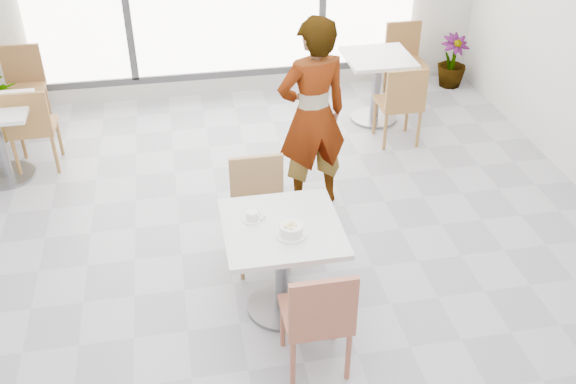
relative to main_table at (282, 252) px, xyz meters
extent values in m
plane|color=#9E9EA5|center=(0.05, 0.33, -0.52)|extent=(7.00, 7.00, 0.00)
cube|color=#3F3F42|center=(0.05, 3.74, -0.24)|extent=(4.60, 0.05, 0.08)
cube|color=silver|center=(0.00, 0.00, 0.21)|extent=(0.80, 0.80, 0.04)
cylinder|color=slate|center=(0.00, 0.00, -0.17)|extent=(0.10, 0.10, 0.71)
cylinder|color=slate|center=(0.00, 0.00, -0.51)|extent=(0.52, 0.52, 0.03)
cube|color=#A45C46|center=(0.12, -0.55, -0.09)|extent=(0.42, 0.42, 0.04)
cube|color=#A45C46|center=(0.12, -0.74, 0.14)|extent=(0.42, 0.04, 0.42)
cylinder|color=#A45C46|center=(0.30, -0.37, -0.32)|extent=(0.04, 0.04, 0.41)
cylinder|color=#A45C46|center=(0.30, -0.73, -0.32)|extent=(0.04, 0.04, 0.41)
cylinder|color=#A45C46|center=(-0.06, -0.37, -0.32)|extent=(0.04, 0.04, 0.41)
cylinder|color=#A45C46|center=(-0.06, -0.73, -0.32)|extent=(0.04, 0.04, 0.41)
cube|color=#A0794D|center=(-0.07, 0.56, -0.09)|extent=(0.42, 0.42, 0.04)
cube|color=#A0794D|center=(-0.07, 0.75, 0.14)|extent=(0.42, 0.04, 0.42)
cylinder|color=#A0794D|center=(-0.25, 0.38, -0.32)|extent=(0.04, 0.04, 0.41)
cylinder|color=#A0794D|center=(-0.25, 0.74, -0.32)|extent=(0.04, 0.04, 0.41)
cylinder|color=#A0794D|center=(0.11, 0.38, -0.32)|extent=(0.04, 0.04, 0.41)
cylinder|color=#A0794D|center=(0.11, 0.74, -0.32)|extent=(0.04, 0.04, 0.41)
cylinder|color=white|center=(0.04, -0.11, 0.23)|extent=(0.21, 0.21, 0.01)
cylinder|color=white|center=(0.04, -0.11, 0.27)|extent=(0.16, 0.16, 0.07)
torus|color=white|center=(0.04, -0.11, 0.31)|extent=(0.16, 0.16, 0.01)
cylinder|color=#D0B78A|center=(0.04, -0.11, 0.27)|extent=(0.14, 0.14, 0.05)
cylinder|color=beige|center=(0.04, -0.16, 0.31)|extent=(0.03, 0.03, 0.02)
cylinder|color=beige|center=(0.04, -0.11, 0.31)|extent=(0.03, 0.03, 0.02)
cylinder|color=beige|center=(0.07, -0.12, 0.31)|extent=(0.03, 0.03, 0.02)
cylinder|color=#F4E39D|center=(0.04, -0.11, 0.31)|extent=(0.03, 0.03, 0.02)
cylinder|color=#ECE598|center=(0.05, -0.12, 0.31)|extent=(0.03, 0.03, 0.02)
cylinder|color=#F2E99C|center=(0.04, -0.11, 0.31)|extent=(0.03, 0.03, 0.02)
cylinder|color=beige|center=(0.06, -0.07, 0.31)|extent=(0.03, 0.03, 0.02)
cylinder|color=beige|center=(0.01, -0.10, 0.31)|extent=(0.03, 0.03, 0.01)
cylinder|color=beige|center=(0.05, -0.10, 0.31)|extent=(0.03, 0.03, 0.02)
cylinder|color=beige|center=(0.00, -0.13, 0.31)|extent=(0.03, 0.03, 0.01)
cylinder|color=beige|center=(0.03, -0.10, 0.31)|extent=(0.03, 0.03, 0.02)
cylinder|color=beige|center=(0.03, -0.13, 0.31)|extent=(0.03, 0.03, 0.01)
cylinder|color=beige|center=(0.04, -0.11, 0.31)|extent=(0.03, 0.03, 0.01)
cylinder|color=white|center=(-0.19, 0.10, 0.23)|extent=(0.13, 0.13, 0.01)
cylinder|color=white|center=(-0.19, 0.10, 0.27)|extent=(0.08, 0.08, 0.06)
torus|color=white|center=(-0.15, 0.10, 0.27)|extent=(0.05, 0.01, 0.05)
cylinder|color=black|center=(-0.19, 0.10, 0.29)|extent=(0.07, 0.07, 0.00)
cube|color=silver|center=(-0.14, 0.08, 0.24)|extent=(0.09, 0.05, 0.00)
sphere|color=silver|center=(-0.11, 0.10, 0.24)|extent=(0.02, 0.02, 0.02)
imported|color=black|center=(0.51, 1.34, 0.35)|extent=(0.70, 0.53, 1.74)
cylinder|color=gray|center=(-2.30, 2.29, -0.17)|extent=(0.10, 0.10, 0.71)
cylinder|color=gray|center=(-2.30, 2.29, -0.51)|extent=(0.52, 0.52, 0.03)
cube|color=white|center=(1.56, 2.82, 0.21)|extent=(0.70, 0.70, 0.04)
cylinder|color=slate|center=(1.56, 2.82, -0.17)|extent=(0.10, 0.10, 0.71)
cylinder|color=slate|center=(1.56, 2.82, -0.51)|extent=(0.52, 0.52, 0.03)
cube|color=olive|center=(-2.00, 2.45, -0.09)|extent=(0.42, 0.42, 0.04)
cube|color=olive|center=(-2.00, 2.26, 0.14)|extent=(0.42, 0.04, 0.42)
cylinder|color=olive|center=(-1.82, 2.63, -0.32)|extent=(0.04, 0.04, 0.41)
cylinder|color=olive|center=(-1.82, 2.27, -0.32)|extent=(0.04, 0.04, 0.41)
cylinder|color=olive|center=(-2.18, 2.63, -0.32)|extent=(0.04, 0.04, 0.41)
cylinder|color=olive|center=(-2.18, 2.27, -0.32)|extent=(0.04, 0.04, 0.41)
cube|color=brown|center=(-2.21, 3.34, -0.09)|extent=(0.42, 0.42, 0.04)
cube|color=brown|center=(-2.21, 3.53, 0.14)|extent=(0.42, 0.04, 0.42)
cylinder|color=brown|center=(-2.39, 3.16, -0.32)|extent=(0.04, 0.04, 0.41)
cylinder|color=brown|center=(-2.39, 3.52, -0.32)|extent=(0.04, 0.04, 0.41)
cylinder|color=brown|center=(-2.03, 3.16, -0.32)|extent=(0.04, 0.04, 0.41)
cylinder|color=brown|center=(-2.03, 3.52, -0.32)|extent=(0.04, 0.04, 0.41)
cube|color=olive|center=(1.63, 2.30, -0.09)|extent=(0.42, 0.42, 0.04)
cube|color=olive|center=(1.63, 2.11, 0.14)|extent=(0.42, 0.04, 0.42)
cylinder|color=olive|center=(1.81, 2.48, -0.32)|extent=(0.04, 0.04, 0.41)
cylinder|color=olive|center=(1.81, 2.12, -0.32)|extent=(0.04, 0.04, 0.41)
cylinder|color=olive|center=(1.45, 2.48, -0.32)|extent=(0.04, 0.04, 0.41)
cylinder|color=olive|center=(1.45, 2.12, -0.32)|extent=(0.04, 0.04, 0.41)
cube|color=brown|center=(2.07, 3.30, -0.09)|extent=(0.42, 0.42, 0.04)
cube|color=brown|center=(2.07, 3.49, 0.14)|extent=(0.42, 0.04, 0.42)
cylinder|color=brown|center=(1.89, 3.12, -0.32)|extent=(0.04, 0.04, 0.41)
cylinder|color=brown|center=(1.89, 3.48, -0.32)|extent=(0.04, 0.04, 0.41)
cylinder|color=brown|center=(2.25, 3.12, -0.32)|extent=(0.04, 0.04, 0.41)
cylinder|color=brown|center=(2.25, 3.48, -0.32)|extent=(0.04, 0.04, 0.41)
imported|color=#41773D|center=(2.75, 3.53, -0.20)|extent=(0.40, 0.40, 0.64)
camera|label=1|loc=(-0.62, -3.50, 2.85)|focal=40.72mm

